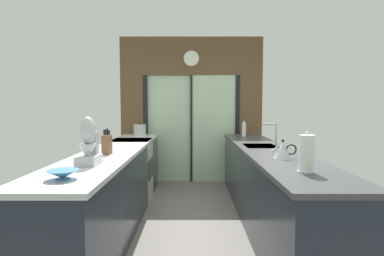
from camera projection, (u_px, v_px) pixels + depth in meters
The scene contains 13 objects.
ground_plane at pixel (192, 215), 4.05m from camera, with size 5.04×7.60×0.02m, color slate.
back_wall_unit at pixel (193, 101), 5.73m from camera, with size 2.64×0.12×2.70m.
left_counter_run at pixel (114, 189), 3.55m from camera, with size 0.62×3.80×0.92m.
right_counter_run at pixel (267, 186), 3.71m from camera, with size 0.62×3.80×0.92m.
sink_faucet at pixel (275, 131), 3.91m from camera, with size 0.19×0.02×0.29m.
oven_range at pixel (133, 170), 4.66m from camera, with size 0.60×0.60×0.92m.
mixing_bowl at pixel (64, 174), 2.14m from camera, with size 0.22×0.22×0.07m.
knife_block at pixel (108, 144), 3.24m from camera, with size 0.08×0.14×0.28m.
stand_mixer at pixel (90, 146), 2.67m from camera, with size 0.17×0.27×0.42m.
stock_pot at pixel (141, 130), 5.29m from camera, with size 0.21×0.21×0.22m.
kettle at pixel (284, 150), 2.96m from camera, with size 0.25×0.17×0.19m.
soap_bottle at pixel (245, 129), 5.16m from camera, with size 0.07×0.07×0.27m.
paper_towel_roll at pixel (308, 154), 2.34m from camera, with size 0.13×0.13×0.32m.
Camera 1 is at (0.01, -3.35, 1.43)m, focal length 28.65 mm.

